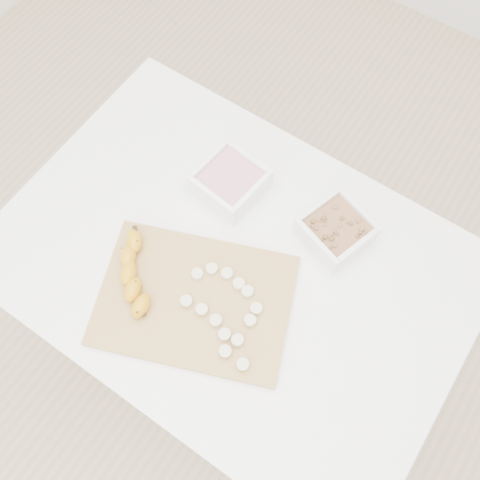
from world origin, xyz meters
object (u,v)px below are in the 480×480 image
Objects in this scene: cutting_board at (195,300)px; banana at (135,275)px; bowl_yogurt at (230,181)px; bowl_granola at (336,230)px; table at (233,278)px.

cutting_board is 0.13m from banana.
bowl_yogurt is 0.38× the size of cutting_board.
bowl_yogurt is 0.92× the size of bowl_granola.
bowl_granola is 0.33m from cutting_board.
table is at bearing 82.92° from cutting_board.
bowl_yogurt is 0.79× the size of banana.
bowl_granola reaches higher than banana.
cutting_board is at bearing -119.35° from bowl_granola.
bowl_granola is 0.43m from banana.
banana is (-0.13, -0.03, 0.02)m from cutting_board.
table is at bearing -54.28° from bowl_yogurt.
bowl_yogurt reaches higher than banana.
banana is at bearing -166.36° from cutting_board.
cutting_board is (-0.01, -0.12, 0.10)m from table.
bowl_yogurt reaches higher than table.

